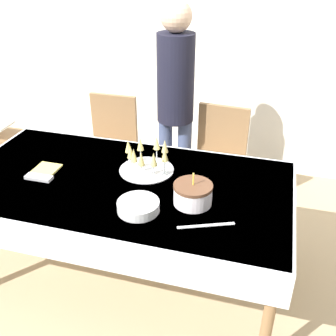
# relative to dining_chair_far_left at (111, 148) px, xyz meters

# --- Properties ---
(ground_plane) EXTENTS (12.00, 12.00, 0.00)m
(ground_plane) POSITION_rel_dining_chair_far_left_xyz_m (0.45, -0.85, -0.52)
(ground_plane) COLOR tan
(wall_back) EXTENTS (8.00, 0.05, 2.70)m
(wall_back) POSITION_rel_dining_chair_far_left_xyz_m (0.45, 0.94, 0.83)
(wall_back) COLOR silver
(wall_back) RESTS_ON ground_plane
(dining_table) EXTENTS (2.04, 1.07, 0.77)m
(dining_table) POSITION_rel_dining_chair_far_left_xyz_m (0.45, -0.85, 0.15)
(dining_table) COLOR white
(dining_table) RESTS_ON ground_plane
(dining_chair_far_left) EXTENTS (0.42, 0.42, 0.95)m
(dining_chair_far_left) POSITION_rel_dining_chair_far_left_xyz_m (0.00, 0.00, 0.00)
(dining_chair_far_left) COLOR olive
(dining_chair_far_left) RESTS_ON ground_plane
(dining_chair_far_right) EXTENTS (0.46, 0.46, 0.95)m
(dining_chair_far_right) POSITION_rel_dining_chair_far_left_xyz_m (0.91, -0.00, 0.00)
(dining_chair_far_right) COLOR olive
(dining_chair_far_right) RESTS_ON ground_plane
(birthday_cake) EXTENTS (0.22, 0.22, 0.19)m
(birthday_cake) POSITION_rel_dining_chair_far_left_xyz_m (0.92, -0.96, 0.31)
(birthday_cake) COLOR white
(birthday_cake) RESTS_ON dining_table
(champagne_tray) EXTENTS (0.35, 0.35, 0.18)m
(champagne_tray) POSITION_rel_dining_chair_far_left_xyz_m (0.55, -0.69, 0.34)
(champagne_tray) COLOR silver
(champagne_tray) RESTS_ON dining_table
(plate_stack_main) EXTENTS (0.23, 0.23, 0.06)m
(plate_stack_main) POSITION_rel_dining_chair_far_left_xyz_m (0.65, -1.11, 0.28)
(plate_stack_main) COLOR white
(plate_stack_main) RESTS_ON dining_table
(cake_knife) EXTENTS (0.28, 0.13, 0.00)m
(cake_knife) POSITION_rel_dining_chair_far_left_xyz_m (1.03, -1.15, 0.25)
(cake_knife) COLOR silver
(cake_knife) RESTS_ON dining_table
(fork_pile) EXTENTS (0.17, 0.06, 0.02)m
(fork_pile) POSITION_rel_dining_chair_far_left_xyz_m (-0.05, -0.97, 0.26)
(fork_pile) COLOR silver
(fork_pile) RESTS_ON dining_table
(napkin_pile) EXTENTS (0.15, 0.15, 0.01)m
(napkin_pile) POSITION_rel_dining_chair_far_left_xyz_m (-0.06, -0.86, 0.26)
(napkin_pile) COLOR #E0D166
(napkin_pile) RESTS_ON dining_table
(person_standing) EXTENTS (0.28, 0.28, 1.71)m
(person_standing) POSITION_rel_dining_chair_far_left_xyz_m (0.55, 0.03, 0.51)
(person_standing) COLOR #3F4C72
(person_standing) RESTS_ON ground_plane
(high_chair) EXTENTS (0.33, 0.35, 0.71)m
(high_chair) POSITION_rel_dining_chair_far_left_xyz_m (-1.00, -0.11, -0.04)
(high_chair) COLOR olive
(high_chair) RESTS_ON ground_plane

